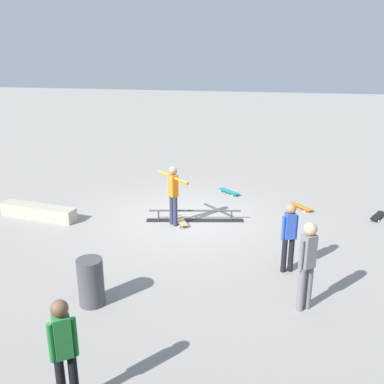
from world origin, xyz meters
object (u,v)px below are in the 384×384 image
(loose_skateboard_orange, at_px, (301,206))
(loose_skateboard_black, at_px, (378,216))
(skate_ledge, at_px, (38,212))
(bystander_blue_shirt, at_px, (289,234))
(skateboard_main, at_px, (181,220))
(bystander_grey_shirt, at_px, (307,262))
(bystander_green_shirt, at_px, (64,349))
(skater_main, at_px, (173,192))
(grind_rail, at_px, (195,216))
(trash_bin, at_px, (91,282))
(loose_skateboard_teal, at_px, (229,191))

(loose_skateboard_orange, bearing_deg, loose_skateboard_black, 38.26)
(skate_ledge, height_order, bystander_blue_shirt, bystander_blue_shirt)
(skateboard_main, relative_size, bystander_blue_shirt, 0.52)
(bystander_grey_shirt, height_order, loose_skateboard_orange, bystander_grey_shirt)
(bystander_green_shirt, bearing_deg, skater_main, -124.80)
(grind_rail, bearing_deg, bystander_blue_shirt, 125.25)
(bystander_blue_shirt, height_order, bystander_green_shirt, bystander_green_shirt)
(skate_ledge, height_order, trash_bin, trash_bin)
(bystander_blue_shirt, relative_size, trash_bin, 1.68)
(bystander_green_shirt, bearing_deg, skate_ledge, -93.17)
(skateboard_main, distance_m, trash_bin, 4.19)
(bystander_blue_shirt, xyz_separation_m, bystander_green_shirt, (3.04, 4.30, 0.07))
(bystander_green_shirt, xyz_separation_m, trash_bin, (0.62, -2.44, -0.49))
(loose_skateboard_black, bearing_deg, loose_skateboard_teal, -78.35)
(bystander_blue_shirt, distance_m, loose_skateboard_black, 4.38)
(loose_skateboard_orange, distance_m, trash_bin, 7.07)
(bystander_grey_shirt, height_order, bystander_green_shirt, bystander_grey_shirt)
(bystander_green_shirt, height_order, loose_skateboard_orange, bystander_green_shirt)
(bystander_blue_shirt, distance_m, loose_skateboard_teal, 5.16)
(bystander_blue_shirt, height_order, loose_skateboard_black, bystander_blue_shirt)
(loose_skateboard_teal, relative_size, loose_skateboard_black, 0.93)
(trash_bin, bearing_deg, skate_ledge, -51.48)
(loose_skateboard_orange, height_order, trash_bin, trash_bin)
(grind_rail, distance_m, loose_skateboard_orange, 3.23)
(skater_main, bearing_deg, trash_bin, -57.01)
(skater_main, xyz_separation_m, loose_skateboard_teal, (-1.24, -2.75, -0.87))
(grind_rail, relative_size, bystander_grey_shirt, 1.53)
(loose_skateboard_teal, height_order, trash_bin, trash_bin)
(bystander_blue_shirt, bearing_deg, bystander_grey_shirt, 81.26)
(bystander_green_shirt, bearing_deg, grind_rail, -129.10)
(bystander_green_shirt, height_order, loose_skateboard_teal, bystander_green_shirt)
(bystander_green_shirt, bearing_deg, bystander_grey_shirt, -172.09)
(skater_main, distance_m, trash_bin, 4.03)
(skater_main, bearing_deg, bystander_green_shirt, -47.25)
(loose_skateboard_teal, bearing_deg, skater_main, 105.93)
(bystander_grey_shirt, relative_size, bystander_green_shirt, 1.04)
(bystander_grey_shirt, bearing_deg, loose_skateboard_orange, 50.69)
(bystander_grey_shirt, distance_m, bystander_green_shirt, 4.40)
(skateboard_main, height_order, loose_skateboard_orange, same)
(bystander_blue_shirt, bearing_deg, bystander_green_shirt, 35.51)
(skateboard_main, height_order, loose_skateboard_black, same)
(skateboard_main, distance_m, loose_skateboard_black, 5.47)
(bystander_green_shirt, distance_m, trash_bin, 2.57)
(grind_rail, height_order, trash_bin, trash_bin)
(grind_rail, xyz_separation_m, trash_bin, (1.29, 4.30, 0.33))
(loose_skateboard_orange, bearing_deg, grind_rail, -105.61)
(skater_main, bearing_deg, bystander_blue_shirt, 8.54)
(bystander_green_shirt, bearing_deg, loose_skateboard_orange, -147.26)
(loose_skateboard_orange, bearing_deg, skater_main, -103.83)
(skateboard_main, bearing_deg, loose_skateboard_black, -102.17)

